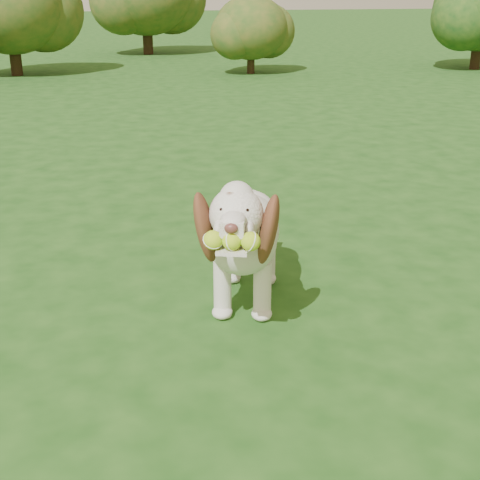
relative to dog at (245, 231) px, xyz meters
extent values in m
plane|color=#174012|center=(0.27, -0.18, -0.36)|extent=(80.00, 80.00, 0.00)
ellipsoid|color=silver|center=(0.03, 0.09, -0.03)|extent=(0.46, 0.63, 0.30)
ellipsoid|color=silver|center=(-0.04, -0.12, 0.00)|extent=(0.37, 0.37, 0.29)
ellipsoid|color=silver|center=(0.09, 0.27, -0.04)|extent=(0.34, 0.34, 0.27)
cylinder|color=silver|center=(-0.07, -0.22, 0.08)|extent=(0.22, 0.27, 0.23)
sphere|color=silver|center=(-0.11, -0.33, 0.19)|extent=(0.26, 0.26, 0.21)
sphere|color=silver|center=(-0.10, -0.31, 0.25)|extent=(0.17, 0.17, 0.13)
cube|color=silver|center=(-0.15, -0.44, 0.19)|extent=(0.12, 0.14, 0.06)
ellipsoid|color=#592D28|center=(-0.17, -0.50, 0.20)|extent=(0.06, 0.05, 0.04)
cube|color=silver|center=(-0.15, -0.45, 0.11)|extent=(0.15, 0.16, 0.01)
ellipsoid|color=brown|center=(-0.22, -0.28, 0.13)|extent=(0.17, 0.19, 0.32)
ellipsoid|color=brown|center=(0.01, -0.36, 0.13)|extent=(0.15, 0.22, 0.32)
cylinder|color=silver|center=(0.13, 0.39, -0.01)|extent=(0.09, 0.15, 0.11)
cylinder|color=silver|center=(-0.11, -0.07, -0.23)|extent=(0.10, 0.10, 0.26)
cylinder|color=silver|center=(0.05, -0.13, -0.23)|extent=(0.10, 0.10, 0.26)
cylinder|color=silver|center=(0.00, 0.29, -0.23)|extent=(0.10, 0.10, 0.26)
cylinder|color=silver|center=(0.17, 0.23, -0.23)|extent=(0.10, 0.10, 0.26)
sphere|color=#B5E31D|center=(-0.22, -0.46, 0.15)|extent=(0.09, 0.09, 0.07)
sphere|color=#B5E31D|center=(-0.16, -0.48, 0.15)|extent=(0.09, 0.09, 0.07)
sphere|color=#B5E31D|center=(-0.10, -0.50, 0.15)|extent=(0.09, 0.09, 0.07)
cylinder|color=#382314|center=(2.07, 8.34, -0.16)|extent=(0.12, 0.12, 0.40)
ellipsoid|color=#133F15|center=(2.07, 8.34, 0.37)|extent=(1.19, 1.19, 1.01)
cylinder|color=#382314|center=(6.02, 8.09, -0.09)|extent=(0.17, 0.17, 0.54)
cylinder|color=#382314|center=(0.75, 12.12, -0.02)|extent=(0.21, 0.21, 0.67)
cylinder|color=#382314|center=(-1.68, 8.94, -0.06)|extent=(0.18, 0.18, 0.59)
ellipsoid|color=#133F15|center=(-1.68, 8.94, 0.72)|extent=(1.76, 1.76, 1.50)
camera|label=1|loc=(-0.62, -2.63, 0.98)|focal=50.00mm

